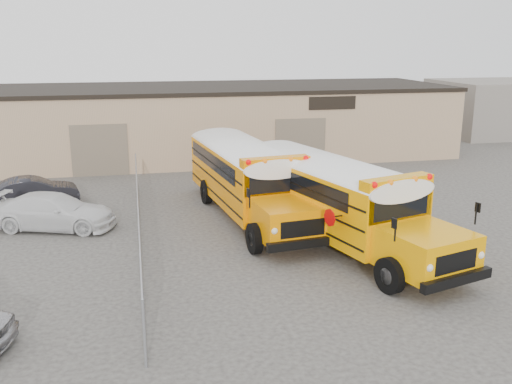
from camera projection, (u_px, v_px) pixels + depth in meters
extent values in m
plane|color=#3D3A37|center=(310.00, 258.00, 20.62)|extent=(120.00, 120.00, 0.00)
cube|color=tan|center=(223.00, 122.00, 38.93)|extent=(30.00, 10.00, 4.50)
cube|color=black|center=(223.00, 87.00, 38.33)|extent=(30.20, 10.20, 0.25)
cube|color=black|center=(332.00, 103.00, 34.97)|extent=(3.00, 0.08, 0.80)
cube|color=#726351|center=(100.00, 150.00, 32.76)|extent=(3.20, 0.08, 3.00)
cube|color=#726351|center=(300.00, 143.00, 35.19)|extent=(3.20, 0.08, 3.00)
cylinder|color=#999BA1|center=(144.00, 334.00, 13.50)|extent=(0.07, 0.07, 1.80)
cylinder|color=#999BA1|center=(142.00, 283.00, 16.34)|extent=(0.07, 0.07, 1.80)
cylinder|color=#999BA1|center=(140.00, 247.00, 19.17)|extent=(0.07, 0.07, 1.80)
cylinder|color=#999BA1|center=(139.00, 220.00, 22.00)|extent=(0.07, 0.07, 1.80)
cylinder|color=#999BA1|center=(138.00, 200.00, 24.84)|extent=(0.07, 0.07, 1.80)
cylinder|color=#999BA1|center=(137.00, 183.00, 27.67)|extent=(0.07, 0.07, 1.80)
cylinder|color=#999BA1|center=(136.00, 170.00, 30.51)|extent=(0.07, 0.07, 1.80)
cylinder|color=#999BA1|center=(138.00, 199.00, 21.78)|extent=(0.05, 18.00, 0.05)
cylinder|color=#999BA1|center=(140.00, 241.00, 22.22)|extent=(0.05, 18.00, 0.05)
cube|color=#999BA1|center=(139.00, 220.00, 22.00)|extent=(0.02, 18.00, 1.70)
cube|color=gray|center=(500.00, 107.00, 47.57)|extent=(10.00, 8.00, 4.40)
cube|color=#FF8B00|center=(206.00, 149.00, 32.07)|extent=(3.85, 8.78, 2.29)
cube|color=#FF8B00|center=(235.00, 179.00, 27.21)|extent=(2.75, 2.75, 1.29)
cube|color=black|center=(228.00, 151.00, 28.05)|extent=(2.28, 0.36, 0.84)
cube|color=white|center=(206.00, 125.00, 31.73)|extent=(3.86, 8.87, 0.45)
cube|color=#FF8B00|center=(226.00, 136.00, 28.11)|extent=(2.79, 0.90, 0.40)
sphere|color=#E50705|center=(204.00, 135.00, 27.46)|extent=(0.22, 0.22, 0.22)
sphere|color=#E50705|center=(250.00, 133.00, 28.21)|extent=(0.22, 0.22, 0.22)
sphere|color=orange|center=(217.00, 134.00, 27.67)|extent=(0.22, 0.22, 0.22)
sphere|color=orange|center=(238.00, 133.00, 28.00)|extent=(0.22, 0.22, 0.22)
cube|color=black|center=(244.00, 196.00, 26.14)|extent=(2.75, 0.59, 0.31)
cube|color=black|center=(190.00, 152.00, 36.27)|extent=(2.75, 0.57, 0.31)
cube|color=black|center=(206.00, 150.00, 32.09)|extent=(3.87, 8.62, 0.07)
cube|color=black|center=(205.00, 136.00, 32.21)|extent=(3.71, 7.46, 0.69)
cylinder|color=black|center=(208.00, 194.00, 27.06)|extent=(0.46, 1.19, 1.16)
cylinder|color=black|center=(261.00, 189.00, 27.91)|extent=(0.46, 1.19, 1.16)
cylinder|color=black|center=(178.00, 164.00, 33.49)|extent=(0.46, 1.19, 1.16)
cylinder|color=black|center=(221.00, 161.00, 34.34)|extent=(0.46, 1.19, 1.16)
cube|color=#FFA200|center=(248.00, 163.00, 28.23)|extent=(5.07, 8.95, 2.29)
cube|color=#FFA200|center=(308.00, 199.00, 23.70)|extent=(3.05, 3.05, 1.29)
cube|color=black|center=(293.00, 167.00, 24.47)|extent=(2.22, 0.71, 0.84)
cube|color=white|center=(247.00, 137.00, 27.89)|extent=(5.10, 9.03, 0.45)
cube|color=#FFA200|center=(290.00, 150.00, 24.50)|extent=(2.79, 1.31, 0.40)
sphere|color=#E50705|center=(269.00, 150.00, 23.71)|extent=(0.22, 0.22, 0.22)
sphere|color=#E50705|center=(316.00, 145.00, 24.79)|extent=(0.22, 0.22, 0.22)
sphere|color=orange|center=(283.00, 149.00, 24.01)|extent=(0.22, 0.22, 0.22)
sphere|color=orange|center=(304.00, 147.00, 24.49)|extent=(0.22, 0.22, 0.22)
cube|color=black|center=(326.00, 220.00, 22.71)|extent=(2.70, 1.01, 0.31)
cube|color=black|center=(212.00, 167.00, 32.16)|extent=(2.69, 0.98, 0.31)
cube|color=black|center=(248.00, 165.00, 28.25)|extent=(5.07, 8.80, 0.07)
cube|color=black|center=(244.00, 149.00, 28.35)|extent=(4.73, 7.67, 0.69)
cylinder|color=black|center=(279.00, 218.00, 23.36)|extent=(0.63, 1.20, 1.16)
cylinder|color=black|center=(332.00, 209.00, 24.58)|extent=(0.63, 1.20, 1.16)
cylinder|color=black|center=(209.00, 182.00, 29.36)|extent=(0.63, 1.20, 1.16)
cylinder|color=black|center=(255.00, 176.00, 30.58)|extent=(0.63, 1.20, 1.16)
cylinder|color=#BF0505|center=(240.00, 177.00, 24.85)|extent=(0.21, 0.61, 0.63)
cube|color=black|center=(365.00, 239.00, 21.05)|extent=(1.11, 1.00, 1.08)
sphere|color=black|center=(365.00, 226.00, 20.92)|extent=(1.19, 1.19, 1.19)
imported|color=white|center=(54.00, 211.00, 23.71)|extent=(5.47, 3.51, 1.47)
imported|color=black|center=(34.00, 191.00, 27.13)|extent=(4.29, 2.22, 1.35)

